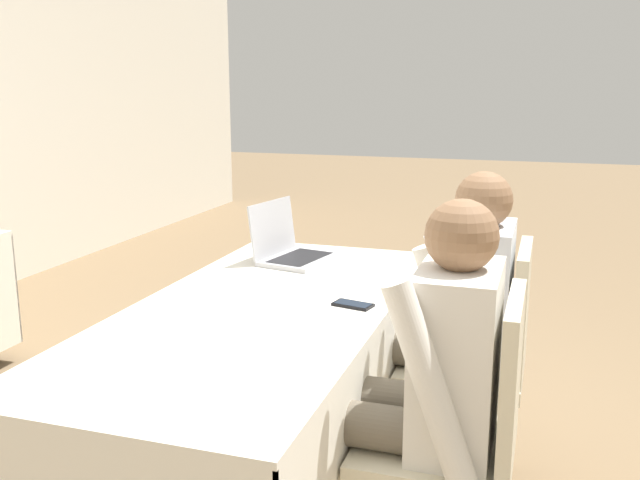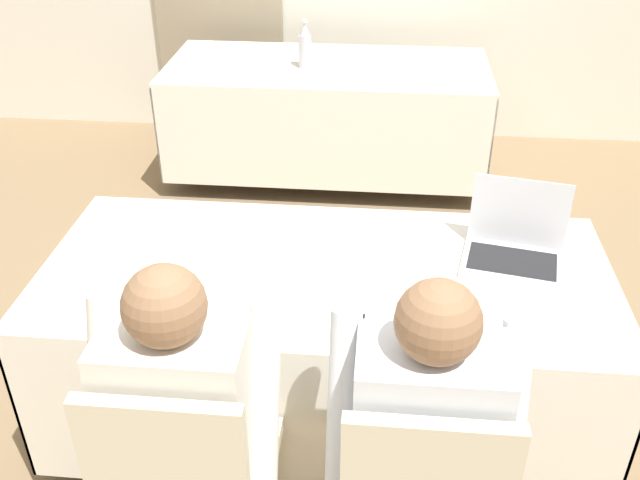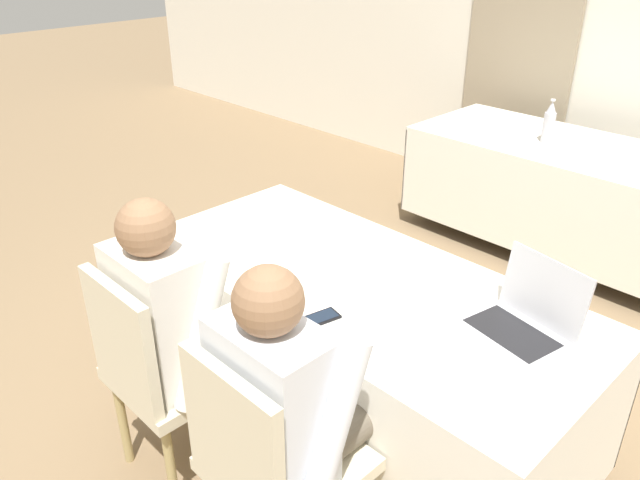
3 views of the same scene
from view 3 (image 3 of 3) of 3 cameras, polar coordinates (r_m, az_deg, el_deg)
The scene contains 13 objects.
ground_plane at distance 2.91m, azimuth 3.13°, elevation -15.94°, with size 24.00×24.00×0.00m, color #846B4C.
curtain_panel at distance 5.12m, azimuth 18.16°, elevation 18.48°, with size 0.88×0.04×2.65m.
conference_table_near at distance 2.56m, azimuth 3.44°, elevation -6.76°, with size 1.93×0.87×0.73m.
conference_table_far at distance 4.34m, azimuth 21.46°, elevation 6.02°, with size 1.93×0.87×0.73m.
laptop at distance 2.24m, azimuth 17.93°, elevation -7.12°, with size 0.38×0.34×0.26m.
cell_phone at distance 2.23m, azimuth 0.03°, elevation -7.14°, with size 0.10×0.15×0.01m.
paper_beside_laptop at distance 2.16m, azimuth 12.29°, elevation -9.28°, with size 0.32×0.36×0.00m.
paper_centre_table at distance 2.57m, azimuth -4.03°, elevation -2.28°, with size 0.31×0.36×0.00m.
water_bottle at distance 4.25m, azimuth 20.22°, elevation 10.00°, with size 0.07×0.07×0.28m.
chair_near_left at distance 2.42m, azimuth -14.50°, elevation -11.27°, with size 0.44×0.44×0.93m.
chair_near_right at distance 2.02m, azimuth -4.71°, elevation -19.51°, with size 0.44×0.44×0.93m.
person_checkered_shirt at distance 2.37m, azimuth -12.78°, elevation -7.22°, with size 0.50×0.52×1.19m.
person_white_shirt at distance 1.96m, azimuth -2.48°, elevation -14.80°, with size 0.50×0.52×1.19m.
Camera 3 is at (1.41, -1.60, 1.99)m, focal length 35.00 mm.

